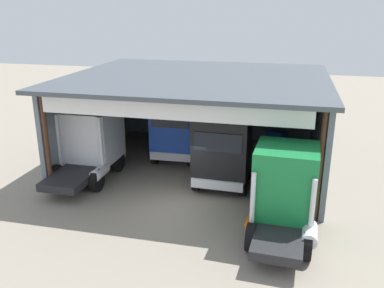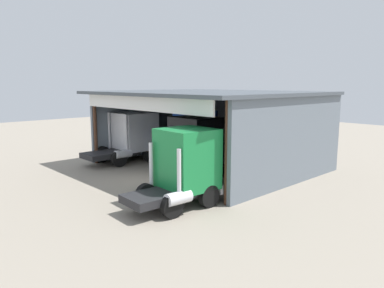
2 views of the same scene
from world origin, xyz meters
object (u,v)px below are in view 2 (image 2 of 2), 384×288
Objects in this scene: truck_black_left_bay at (198,146)px; traffic_cone at (171,191)px; truck_white_yard_outside at (131,136)px; tool_cart at (292,159)px; truck_blue_right_bay at (197,136)px; truck_green_center_left_bay at (184,166)px; oil_drum at (302,161)px.

truck_black_left_bay reaches higher than traffic_cone.
tool_cart is at bearing 37.75° from truck_white_yard_outside.
truck_black_left_bay is at bearing 134.74° from truck_blue_right_bay.
truck_green_center_left_bay is at bearing -15.43° from traffic_cone.
truck_green_center_left_bay is 2.12m from traffic_cone.
truck_green_center_left_bay is at bearing 130.49° from truck_blue_right_bay.
truck_green_center_left_bay is (3.05, -3.86, -0.07)m from truck_black_left_bay.
truck_blue_right_bay is 7.39m from oil_drum.
truck_white_yard_outside is 9.63× the size of traffic_cone.
oil_drum is at bearing 36.83° from truck_white_yard_outside.
tool_cart is (-0.93, 10.85, -1.38)m from truck_green_center_left_bay.
truck_white_yard_outside is at bearing 162.07° from truck_green_center_left_bay.
truck_blue_right_bay is at bearing -143.60° from tool_cart.
truck_white_yard_outside is 5.39× the size of tool_cart.
truck_black_left_bay is (3.21, -3.06, 0.01)m from truck_blue_right_bay.
truck_blue_right_bay is 5.39× the size of oil_drum.
oil_drum is 0.63m from tool_cart.
truck_white_yard_outside is 12.17m from oil_drum.
truck_blue_right_bay is at bearing -145.00° from oil_drum.
truck_green_center_left_bay is 10.98m from tool_cart.
truck_black_left_bay is 7.85m from oil_drum.
truck_blue_right_bay is at bearing 126.91° from traffic_cone.
oil_drum is at bearing 94.57° from truck_green_center_left_bay.
truck_green_center_left_bay is 11.17m from oil_drum.
truck_white_yard_outside reaches higher than oil_drum.
truck_blue_right_bay is 9.34m from truck_green_center_left_bay.
truck_white_yard_outside is at bearing 158.47° from traffic_cone.
oil_drum is (-0.34, 11.07, -1.44)m from truck_green_center_left_bay.
truck_green_center_left_bay is 5.21× the size of oil_drum.
truck_green_center_left_bay reaches higher than oil_drum.
oil_drum is (2.71, 7.21, -1.51)m from truck_black_left_bay.
truck_green_center_left_bay reaches higher than truck_white_yard_outside.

